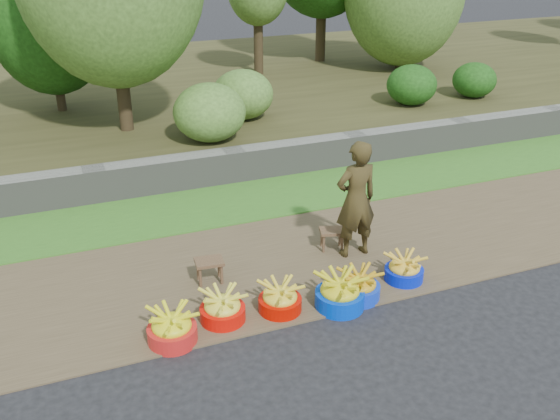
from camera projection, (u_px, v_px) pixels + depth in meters
name	position (u px, v px, depth m)	size (l,w,h in m)	color
ground_plane	(347.00, 313.00, 6.93)	(120.00, 120.00, 0.00)	black
dirt_shoulder	(302.00, 260.00, 7.98)	(80.00, 2.50, 0.02)	brown
grass_verge	(251.00, 199.00, 9.66)	(80.00, 1.50, 0.04)	#3B7723
retaining_wall	(234.00, 166.00, 10.26)	(80.00, 0.35, 0.55)	slate
earth_bank	(169.00, 95.00, 14.39)	(80.00, 10.00, 0.50)	#3E3C1D
basin_a	(172.00, 328.00, 6.40)	(0.52, 0.52, 0.39)	red
basin_b	(222.00, 308.00, 6.73)	(0.50, 0.50, 0.37)	red
basin_c	(280.00, 299.00, 6.90)	(0.48, 0.48, 0.36)	#C10B00
basin_d	(340.00, 293.00, 6.97)	(0.56, 0.56, 0.42)	#0037DA
basin_e	(359.00, 286.00, 7.14)	(0.49, 0.49, 0.36)	#0E36DB
basin_f	(404.00, 269.00, 7.49)	(0.47, 0.47, 0.35)	#041CD9
stool_left	(209.00, 265.00, 7.40)	(0.36, 0.29, 0.29)	brown
stool_right	(332.00, 234.00, 8.14)	(0.37, 0.32, 0.28)	brown
vendor_woman	(356.00, 199.00, 7.79)	(0.56, 0.37, 1.54)	black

